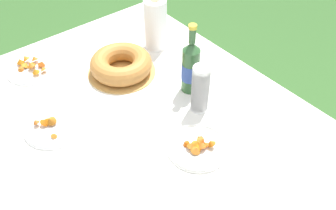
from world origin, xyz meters
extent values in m
cube|color=brown|center=(0.00, 0.00, 0.71)|extent=(1.87, 1.20, 0.03)
cylinder|color=brown|center=(-0.87, 0.54, 0.35)|extent=(0.06, 0.06, 0.69)
cube|color=white|center=(0.00, 0.00, 0.73)|extent=(1.88, 1.21, 0.00)
cube|color=white|center=(0.00, 0.60, 0.68)|extent=(1.88, 0.00, 0.10)
cube|color=white|center=(-0.94, 0.00, 0.68)|extent=(0.00, 1.21, 0.10)
cylinder|color=tan|center=(-0.45, 0.11, 0.74)|extent=(0.31, 0.31, 0.01)
torus|color=#AD7033|center=(-0.45, 0.11, 0.78)|extent=(0.28, 0.28, 0.09)
cylinder|color=white|center=(-0.05, 0.22, 0.78)|extent=(0.07, 0.07, 0.09)
cylinder|color=white|center=(-0.05, 0.22, 0.80)|extent=(0.07, 0.07, 0.09)
cylinder|color=white|center=(-0.05, 0.22, 0.81)|extent=(0.07, 0.07, 0.09)
cylinder|color=white|center=(-0.05, 0.22, 0.82)|extent=(0.07, 0.07, 0.09)
cylinder|color=white|center=(-0.05, 0.22, 0.83)|extent=(0.07, 0.07, 0.09)
cylinder|color=white|center=(-0.05, 0.22, 0.85)|extent=(0.07, 0.07, 0.09)
cylinder|color=white|center=(-0.05, 0.22, 0.86)|extent=(0.07, 0.07, 0.09)
cylinder|color=white|center=(-0.05, 0.22, 0.87)|extent=(0.07, 0.07, 0.09)
cylinder|color=white|center=(-0.05, 0.22, 0.89)|extent=(0.07, 0.07, 0.09)
cylinder|color=white|center=(-0.05, 0.22, 0.90)|extent=(0.07, 0.07, 0.09)
torus|color=white|center=(-0.05, 0.22, 0.95)|extent=(0.07, 0.07, 0.01)
cylinder|color=#2D562D|center=(-0.17, 0.27, 0.84)|extent=(0.07, 0.07, 0.21)
cylinder|color=#334C93|center=(-0.17, 0.27, 0.83)|extent=(0.08, 0.08, 0.08)
cone|color=#2D562D|center=(-0.17, 0.27, 0.96)|extent=(0.07, 0.07, 0.04)
cylinder|color=#2D562D|center=(-0.17, 0.27, 1.01)|extent=(0.03, 0.03, 0.06)
cylinder|color=gold|center=(-0.17, 0.27, 1.05)|extent=(0.03, 0.03, 0.02)
cylinder|color=white|center=(-0.73, -0.21, 0.74)|extent=(0.24, 0.24, 0.01)
torus|color=white|center=(-0.73, -0.21, 0.75)|extent=(0.24, 0.24, 0.01)
cone|color=#B15919|center=(-0.74, -0.26, 0.76)|extent=(0.04, 0.03, 0.04)
cone|color=#C4651A|center=(-0.67, -0.18, 0.76)|extent=(0.04, 0.05, 0.04)
cone|color=orange|center=(-0.76, -0.23, 0.76)|extent=(0.04, 0.04, 0.04)
cone|color=#B35415|center=(-0.77, -0.18, 0.77)|extent=(0.04, 0.04, 0.03)
cone|color=#A8580E|center=(-0.79, -0.24, 0.77)|extent=(0.05, 0.05, 0.03)
cone|color=#B74B15|center=(-0.71, -0.17, 0.77)|extent=(0.05, 0.05, 0.03)
cone|color=#B96716|center=(-0.79, -0.21, 0.77)|extent=(0.05, 0.05, 0.04)
cone|color=#BC6D13|center=(-0.67, -0.21, 0.77)|extent=(0.04, 0.05, 0.02)
cone|color=#C86D0E|center=(-0.73, -0.17, 0.75)|extent=(0.04, 0.04, 0.03)
cone|color=#B76E10|center=(-0.73, -0.20, 0.77)|extent=(0.05, 0.05, 0.02)
cone|color=#B65E18|center=(-0.73, -0.21, 0.77)|extent=(0.05, 0.04, 0.04)
cylinder|color=white|center=(0.11, 0.07, 0.74)|extent=(0.23, 0.23, 0.01)
torus|color=white|center=(0.11, 0.07, 0.75)|extent=(0.23, 0.23, 0.01)
cone|color=#BA5E1C|center=(0.12, 0.07, 0.77)|extent=(0.05, 0.05, 0.03)
cone|color=#A86918|center=(0.11, 0.07, 0.77)|extent=(0.05, 0.05, 0.03)
cone|color=#C44C0D|center=(0.13, 0.09, 0.76)|extent=(0.03, 0.03, 0.03)
cone|color=#AB4A18|center=(0.09, 0.09, 0.76)|extent=(0.04, 0.04, 0.04)
cone|color=#A9540E|center=(0.14, 0.10, 0.77)|extent=(0.05, 0.05, 0.04)
cone|color=#C46E22|center=(0.13, 0.04, 0.76)|extent=(0.04, 0.04, 0.03)
cone|color=#AC4509|center=(0.08, 0.04, 0.76)|extent=(0.03, 0.03, 0.03)
cone|color=#D0631E|center=(0.10, 0.10, 0.76)|extent=(0.05, 0.04, 0.04)
cone|color=#B2601C|center=(0.10, 0.04, 0.77)|extent=(0.04, 0.04, 0.03)
cone|color=#CD6610|center=(0.12, 0.06, 0.76)|extent=(0.04, 0.04, 0.04)
cylinder|color=white|center=(-0.33, -0.30, 0.74)|extent=(0.23, 0.23, 0.01)
torus|color=white|center=(-0.33, -0.30, 0.75)|extent=(0.23, 0.23, 0.01)
cone|color=#B66A1F|center=(-0.27, -0.32, 0.76)|extent=(0.04, 0.04, 0.03)
cone|color=#A9590E|center=(-0.34, -0.29, 0.76)|extent=(0.03, 0.03, 0.02)
cone|color=#A6590C|center=(-0.35, -0.31, 0.77)|extent=(0.04, 0.04, 0.04)
cone|color=#BA570E|center=(-0.35, -0.32, 0.77)|extent=(0.06, 0.05, 0.04)
cone|color=#A75C18|center=(-0.34, -0.30, 0.77)|extent=(0.04, 0.05, 0.04)
cone|color=#A8531A|center=(-0.37, -0.35, 0.77)|extent=(0.04, 0.04, 0.02)
cylinder|color=white|center=(-0.52, 0.36, 0.86)|extent=(0.11, 0.11, 0.25)
cylinder|color=#9E7A56|center=(-0.52, 0.36, 0.99)|extent=(0.04, 0.04, 0.00)
camera|label=1|loc=(0.75, -0.59, 1.81)|focal=40.00mm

